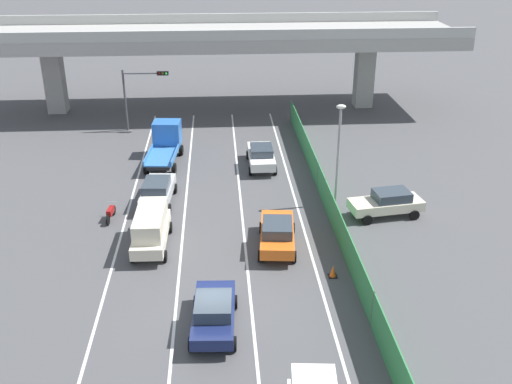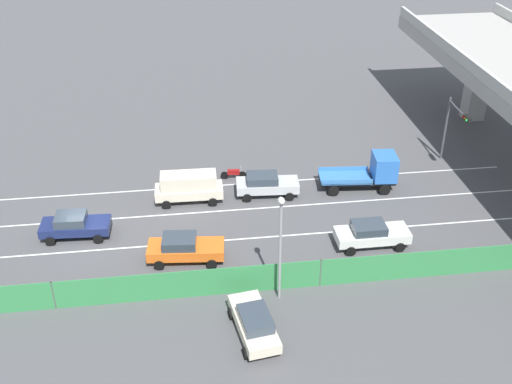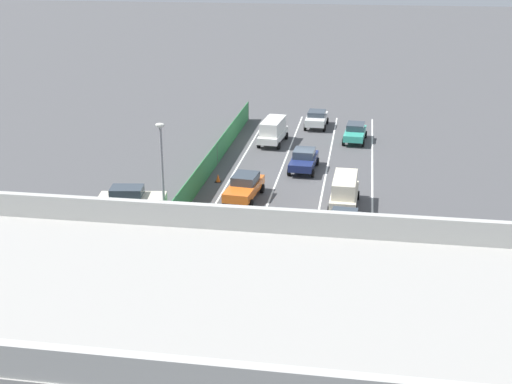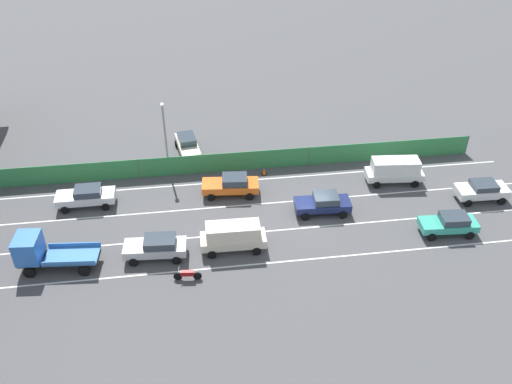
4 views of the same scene
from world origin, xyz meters
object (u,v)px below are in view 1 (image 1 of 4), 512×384
at_px(car_sedan_silver, 157,190).
at_px(traffic_cone, 333,272).
at_px(street_lamp, 339,145).
at_px(parked_sedan_cream, 387,202).
at_px(car_taxi_orange, 277,233).
at_px(motorcycle, 111,213).
at_px(traffic_light, 141,87).
at_px(car_van_cream, 151,227).
at_px(car_sedan_navy, 214,312).
at_px(flatbed_truck_blue, 166,142).
at_px(car_hatchback_white, 261,155).

distance_m(car_sedan_silver, traffic_cone, 13.40).
bearing_deg(street_lamp, parked_sedan_cream, -32.37).
distance_m(car_taxi_orange, motorcycle, 10.59).
relative_size(car_taxi_orange, street_lamp, 0.73).
relative_size(traffic_light, street_lamp, 0.79).
bearing_deg(motorcycle, car_van_cream, -50.95).
height_order(motorcycle, parked_sedan_cream, parked_sedan_cream).
relative_size(car_sedan_navy, street_lamp, 0.68).
xyz_separation_m(car_van_cream, car_sedan_silver, (-0.11, 5.55, -0.31)).
distance_m(flatbed_truck_blue, street_lamp, 14.63).
bearing_deg(traffic_light, car_sedan_silver, -80.60).
relative_size(car_taxi_orange, car_van_cream, 1.01).
distance_m(car_hatchback_white, car_van_cream, 13.25).
xyz_separation_m(car_sedan_navy, car_van_cream, (-3.46, 7.56, 0.33)).
bearing_deg(car_van_cream, car_taxi_orange, -4.68).
height_order(car_taxi_orange, motorcycle, car_taxi_orange).
relative_size(car_hatchback_white, car_van_cream, 0.97).
xyz_separation_m(car_sedan_silver, traffic_light, (-2.44, 14.76, 2.83)).
bearing_deg(flatbed_truck_blue, traffic_cone, -60.56).
bearing_deg(street_lamp, motorcycle, -175.24).
height_order(car_sedan_silver, motorcycle, car_sedan_silver).
relative_size(car_van_cream, traffic_cone, 7.62).
height_order(parked_sedan_cream, traffic_cone, parked_sedan_cream).
xyz_separation_m(car_sedan_navy, car_hatchback_white, (3.53, 18.81, 0.01)).
distance_m(car_hatchback_white, traffic_cone, 15.20).
height_order(car_sedan_navy, car_sedan_silver, car_sedan_silver).
distance_m(flatbed_truck_blue, motorcycle, 10.35).
bearing_deg(parked_sedan_cream, street_lamp, 147.63).
distance_m(motorcycle, traffic_light, 17.18).
relative_size(car_van_cream, car_sedan_silver, 1.05).
height_order(parked_sedan_cream, traffic_light, traffic_light).
relative_size(car_taxi_orange, traffic_light, 0.92).
distance_m(car_taxi_orange, flatbed_truck_blue, 15.69).
relative_size(car_hatchback_white, flatbed_truck_blue, 0.83).
relative_size(car_hatchback_white, parked_sedan_cream, 1.00).
relative_size(flatbed_truck_blue, traffic_cone, 8.95).
distance_m(car_taxi_orange, street_lamp, 7.43).
bearing_deg(car_van_cream, parked_sedan_cream, 11.29).
distance_m(flatbed_truck_blue, parked_sedan_cream, 17.75).
bearing_deg(car_sedan_navy, parked_sedan_cream, 44.24).
bearing_deg(street_lamp, car_sedan_silver, 175.38).
relative_size(car_sedan_navy, car_taxi_orange, 0.93).
bearing_deg(car_sedan_silver, car_taxi_orange, -40.76).
bearing_deg(traffic_cone, traffic_light, 116.75).
height_order(car_sedan_silver, parked_sedan_cream, car_sedan_silver).
bearing_deg(car_van_cream, traffic_light, 97.18).
distance_m(car_van_cream, traffic_cone, 10.29).
bearing_deg(car_sedan_silver, car_hatchback_white, 38.78).
bearing_deg(flatbed_truck_blue, motorcycle, -105.11).
distance_m(car_sedan_navy, traffic_cone, 7.24).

